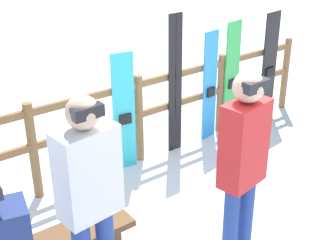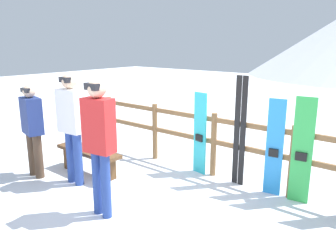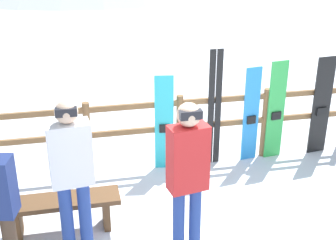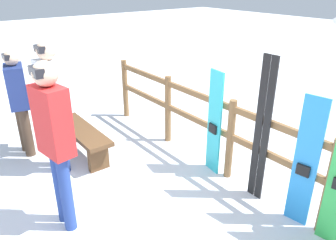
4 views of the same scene
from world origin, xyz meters
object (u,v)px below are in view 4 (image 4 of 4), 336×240
at_px(person_navy, 18,97).
at_px(person_red, 55,135).
at_px(snowboard_cyan, 214,124).
at_px(ski_pair_black, 262,131).
at_px(snowboard_blue, 305,164).
at_px(bench, 82,136).
at_px(person_white, 53,99).

relative_size(person_navy, person_red, 0.87).
bearing_deg(snowboard_cyan, person_navy, -137.67).
xyz_separation_m(person_navy, snowboard_cyan, (2.08, 1.89, -0.19)).
distance_m(snowboard_cyan, ski_pair_black, 0.76).
height_order(snowboard_cyan, snowboard_blue, snowboard_blue).
distance_m(person_red, snowboard_cyan, 2.07).
distance_m(bench, person_red, 1.69).
distance_m(person_white, snowboard_blue, 3.12).
distance_m(bench, ski_pair_black, 2.61).
distance_m(person_red, snowboard_blue, 2.54).
distance_m(person_navy, ski_pair_black, 3.40).
bearing_deg(bench, snowboard_cyan, 40.32).
relative_size(person_red, snowboard_cyan, 1.27).
bearing_deg(person_white, ski_pair_black, 38.64).
bearing_deg(person_red, person_navy, 175.98).
distance_m(ski_pair_black, snowboard_blue, 0.59).
height_order(person_navy, person_red, person_red).
bearing_deg(ski_pair_black, snowboard_blue, -0.35).
distance_m(person_navy, snowboard_blue, 3.89).
bearing_deg(person_red, snowboard_blue, 53.66).
height_order(person_red, snowboard_blue, person_red).
xyz_separation_m(bench, snowboard_blue, (2.79, 1.25, 0.40)).
bearing_deg(person_navy, snowboard_blue, 29.15).
height_order(person_white, snowboard_cyan, person_white).
xyz_separation_m(person_white, ski_pair_black, (2.06, 1.65, -0.16)).
bearing_deg(person_white, snowboard_cyan, 51.36).
height_order(person_navy, snowboard_blue, person_navy).
xyz_separation_m(person_white, snowboard_blue, (2.63, 1.64, -0.32)).
bearing_deg(person_white, bench, 112.07).
distance_m(person_white, ski_pair_black, 2.64).
height_order(bench, person_white, person_white).
height_order(person_white, ski_pair_black, person_white).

